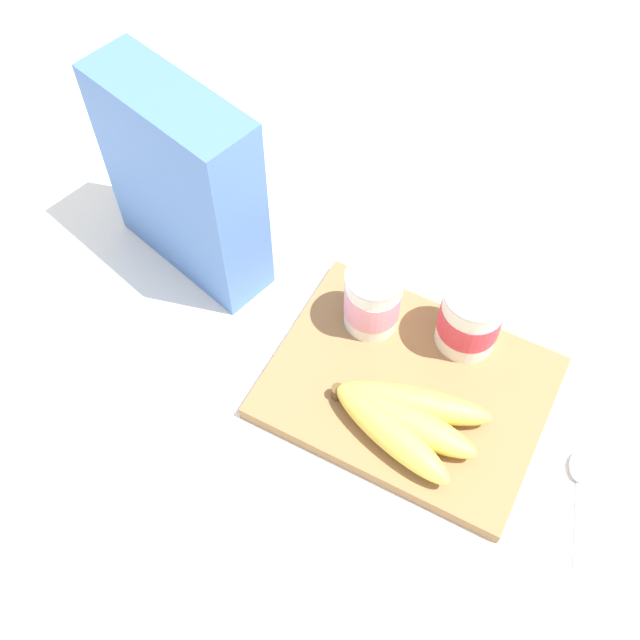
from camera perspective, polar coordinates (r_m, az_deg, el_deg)
name	(u,v)px	position (r m, az deg, el deg)	size (l,w,h in m)	color
ground_plane	(407,391)	(0.86, 6.66, -5.42)	(2.40, 2.40, 0.00)	silver
cutting_board	(408,387)	(0.86, 6.72, -5.13)	(0.30, 0.23, 0.02)	olive
cereal_box	(183,183)	(0.89, -10.42, 10.26)	(0.21, 0.07, 0.26)	#4770B7
yogurt_cup_front	(373,299)	(0.85, 4.04, 1.61)	(0.07, 0.07, 0.09)	white
yogurt_cup_back	(470,317)	(0.85, 11.42, 0.21)	(0.07, 0.07, 0.09)	white
banana_bunch	(403,419)	(0.81, 6.36, -7.52)	(0.17, 0.12, 0.04)	#E9C94B
spoon	(580,488)	(0.85, 19.23, -12.04)	(0.05, 0.13, 0.01)	silver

